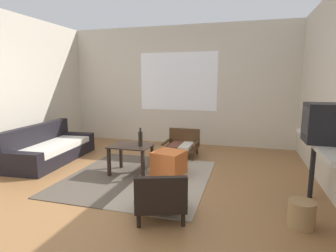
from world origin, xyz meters
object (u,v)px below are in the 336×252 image
(clay_vase, at_px, (326,128))
(armchair_by_window, at_px, (182,144))
(armchair_striped_foreground, at_px, (160,197))
(crt_television, at_px, (336,124))
(wicker_basket, at_px, (301,214))
(ottoman_orange, at_px, (169,163))
(coffee_table, at_px, (131,151))
(glass_bottle, at_px, (140,138))
(couch, at_px, (50,150))
(console_shelf, at_px, (331,152))

(clay_vase, bearing_deg, armchair_by_window, 136.41)
(armchair_by_window, height_order, armchair_striped_foreground, armchair_striped_foreground)
(crt_television, distance_m, wicker_basket, 0.96)
(ottoman_orange, bearing_deg, crt_television, -28.77)
(coffee_table, relative_size, glass_bottle, 2.22)
(clay_vase, relative_size, glass_bottle, 0.98)
(glass_bottle, distance_m, wicker_basket, 2.40)
(armchair_by_window, distance_m, glass_bottle, 1.39)
(coffee_table, height_order, armchair_striped_foreground, armchair_striped_foreground)
(couch, distance_m, armchair_by_window, 2.50)
(couch, relative_size, armchair_striped_foreground, 2.62)
(ottoman_orange, bearing_deg, couch, 176.90)
(couch, height_order, ottoman_orange, couch)
(crt_television, relative_size, clay_vase, 1.92)
(glass_bottle, bearing_deg, coffee_table, 173.95)
(ottoman_orange, bearing_deg, glass_bottle, -161.22)
(armchair_striped_foreground, relative_size, crt_television, 1.32)
(crt_television, bearing_deg, ottoman_orange, 151.23)
(armchair_by_window, distance_m, wicker_basket, 2.89)
(ottoman_orange, xyz_separation_m, console_shelf, (1.96, -1.02, 0.58))
(clay_vase, xyz_separation_m, wicker_basket, (-0.24, -0.35, -0.84))
(armchair_by_window, relative_size, armchair_striped_foreground, 0.89)
(glass_bottle, bearing_deg, armchair_by_window, 74.45)
(console_shelf, bearing_deg, wicker_basket, -156.51)
(clay_vase, bearing_deg, crt_television, -90.60)
(armchair_striped_foreground, height_order, clay_vase, clay_vase)
(armchair_by_window, xyz_separation_m, wicker_basket, (1.78, -2.27, -0.10))
(armchair_striped_foreground, relative_size, wicker_basket, 2.62)
(couch, bearing_deg, glass_bottle, -7.97)
(clay_vase, bearing_deg, couch, 168.19)
(armchair_by_window, relative_size, crt_television, 1.17)
(ottoman_orange, relative_size, clay_vase, 1.56)
(console_shelf, bearing_deg, ottoman_orange, 152.54)
(crt_television, bearing_deg, clay_vase, 89.40)
(ottoman_orange, xyz_separation_m, wicker_basket, (1.72, -1.12, -0.05))
(console_shelf, relative_size, clay_vase, 5.33)
(ottoman_orange, height_order, console_shelf, console_shelf)
(crt_television, height_order, clay_vase, crt_television)
(armchair_by_window, relative_size, ottoman_orange, 1.44)
(coffee_table, relative_size, armchair_by_window, 1.00)
(couch, xyz_separation_m, glass_bottle, (1.92, -0.27, 0.38))
(crt_television, xyz_separation_m, glass_bottle, (-2.38, 0.93, -0.48))
(ottoman_orange, relative_size, glass_bottle, 1.53)
(coffee_table, relative_size, wicker_basket, 2.34)
(couch, relative_size, armchair_by_window, 2.96)
(glass_bottle, bearing_deg, armchair_striped_foreground, -59.86)
(couch, bearing_deg, armchair_by_window, 24.23)
(armchair_by_window, distance_m, console_shelf, 3.01)
(couch, height_order, clay_vase, clay_vase)
(armchair_by_window, xyz_separation_m, ottoman_orange, (0.06, -1.15, -0.05))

